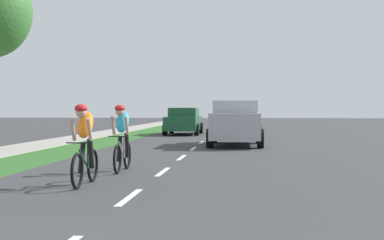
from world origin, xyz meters
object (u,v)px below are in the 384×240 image
Objects in this scene: cyclist_lead at (85,144)px; suv_silver at (236,122)px; sedan_dark_green at (184,121)px; cyclist_trailing at (122,137)px.

suv_silver is (2.69, 11.85, 0.14)m from cyclist_lead.
suv_silver is 1.09× the size of sedan_dark_green.
cyclist_lead is 20.85m from sedan_dark_green.
cyclist_lead is 12.15m from suv_silver.
suv_silver reaches higher than cyclist_lead.
cyclist_trailing is 9.78m from suv_silver.
cyclist_trailing is 0.40× the size of sedan_dark_green.
sedan_dark_green is at bearing 91.99° from cyclist_trailing.
suv_silver reaches higher than sedan_dark_green.
suv_silver is at bearing 77.20° from cyclist_lead.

